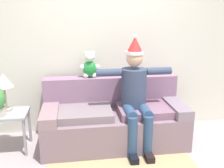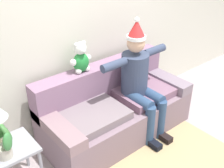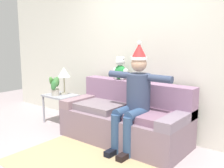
# 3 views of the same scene
# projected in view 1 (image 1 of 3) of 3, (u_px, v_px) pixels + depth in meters

# --- Properties ---
(back_wall) EXTENTS (7.00, 0.10, 2.70)m
(back_wall) POSITION_uv_depth(u_px,v_px,m) (109.00, 43.00, 3.85)
(back_wall) COLOR silver
(back_wall) RESTS_ON ground_plane
(couch) EXTENTS (1.95, 0.87, 0.89)m
(couch) POSITION_uv_depth(u_px,v_px,m) (114.00, 118.00, 3.64)
(couch) COLOR slate
(couch) RESTS_ON ground_plane
(person_seated) EXTENTS (1.02, 0.77, 1.53)m
(person_seated) POSITION_uv_depth(u_px,v_px,m) (135.00, 92.00, 3.39)
(person_seated) COLOR #35405B
(person_seated) RESTS_ON ground_plane
(teddy_bear) EXTENTS (0.29, 0.17, 0.38)m
(teddy_bear) POSITION_uv_depth(u_px,v_px,m) (90.00, 66.00, 3.64)
(teddy_bear) COLOR #228439
(teddy_bear) RESTS_ON couch
(side_table) EXTENTS (0.59, 0.45, 0.53)m
(side_table) POSITION_uv_depth(u_px,v_px,m) (5.00, 119.00, 3.35)
(side_table) COLOR #8F929B
(side_table) RESTS_ON ground_plane
(table_lamp) EXTENTS (0.24, 0.24, 0.50)m
(table_lamp) POSITION_uv_depth(u_px,v_px,m) (4.00, 82.00, 3.31)
(table_lamp) COLOR #B0AA97
(table_lamp) RESTS_ON side_table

